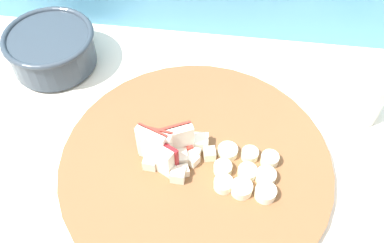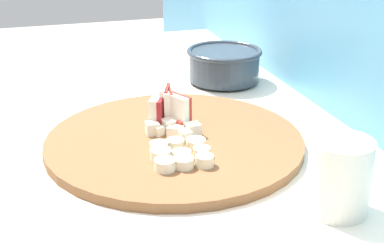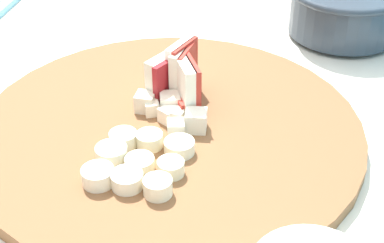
% 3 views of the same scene
% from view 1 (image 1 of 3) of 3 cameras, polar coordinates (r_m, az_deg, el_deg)
% --- Properties ---
extents(tile_backsplash, '(2.40, 0.04, 1.26)m').
position_cam_1_polar(tile_backsplash, '(1.06, 0.20, 1.27)').
color(tile_backsplash, '#4C8EB2').
rests_on(tile_backsplash, ground).
extents(cutting_board, '(0.40, 0.40, 0.02)m').
position_cam_1_polar(cutting_board, '(0.65, 0.49, -5.67)').
color(cutting_board, brown).
rests_on(cutting_board, tiled_countertop).
extents(apple_wedge_fan, '(0.08, 0.06, 0.06)m').
position_cam_1_polar(apple_wedge_fan, '(0.63, -3.96, -3.25)').
color(apple_wedge_fan, maroon).
rests_on(apple_wedge_fan, cutting_board).
extents(apple_dice_pile, '(0.10, 0.08, 0.02)m').
position_cam_1_polar(apple_dice_pile, '(0.64, -0.85, -4.58)').
color(apple_dice_pile, beige).
rests_on(apple_dice_pile, cutting_board).
extents(banana_slice_rows, '(0.09, 0.09, 0.02)m').
position_cam_1_polar(banana_slice_rows, '(0.63, 7.08, -6.66)').
color(banana_slice_rows, '#F4EAC6').
rests_on(banana_slice_rows, cutting_board).
extents(ceramic_bowl, '(0.16, 0.16, 0.07)m').
position_cam_1_polar(ceramic_bowl, '(0.80, -17.79, 9.06)').
color(ceramic_bowl, '#2D3842').
rests_on(ceramic_bowl, tiled_countertop).
extents(small_jar, '(0.08, 0.08, 0.10)m').
position_cam_1_polar(small_jar, '(0.73, 21.09, 3.59)').
color(small_jar, beige).
rests_on(small_jar, tiled_countertop).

